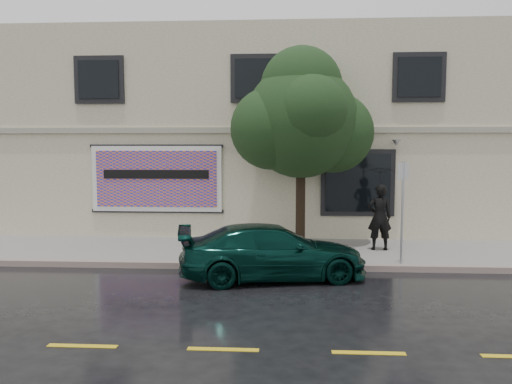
{
  "coord_description": "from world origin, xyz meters",
  "views": [
    {
      "loc": [
        0.94,
        -10.81,
        3.1
      ],
      "look_at": [
        0.16,
        2.2,
        1.9
      ],
      "focal_mm": 35.0,
      "sensor_mm": 36.0,
      "label": 1
    }
  ],
  "objects": [
    {
      "name": "sign_pole",
      "position": [
        3.85,
        1.7,
        1.7
      ],
      "size": [
        0.3,
        0.14,
        2.58
      ],
      "rotation": [
        0.0,
        0.0,
        0.4
      ],
      "color": "#A1A2A9",
      "rests_on": "sidewalk"
    },
    {
      "name": "street_tree",
      "position": [
        1.38,
        3.9,
        3.8
      ],
      "size": [
        3.31,
        3.31,
        5.32
      ],
      "color": "black",
      "rests_on": "sidewalk"
    },
    {
      "name": "car",
      "position": [
        0.64,
        0.67,
        0.63
      ],
      "size": [
        4.64,
        2.72,
        1.27
      ],
      "primitive_type": "imported",
      "rotation": [
        0.0,
        0.0,
        1.76
      ],
      "color": "black",
      "rests_on": "ground"
    },
    {
      "name": "road_marking",
      "position": [
        0.0,
        -3.5,
        0.01
      ],
      "size": [
        19.0,
        0.12,
        0.01
      ],
      "primitive_type": "cube",
      "color": "gold",
      "rests_on": "ground"
    },
    {
      "name": "ground",
      "position": [
        0.0,
        0.0,
        0.0
      ],
      "size": [
        90.0,
        90.0,
        0.0
      ],
      "primitive_type": "plane",
      "color": "black",
      "rests_on": "ground"
    },
    {
      "name": "sidewalk",
      "position": [
        0.0,
        3.25,
        0.07
      ],
      "size": [
        20.0,
        3.5,
        0.15
      ],
      "primitive_type": "cube",
      "color": "gray",
      "rests_on": "ground"
    },
    {
      "name": "pedestrian",
      "position": [
        3.61,
        3.38,
        1.09
      ],
      "size": [
        0.7,
        0.48,
        1.88
      ],
      "primitive_type": "imported",
      "rotation": [
        0.0,
        0.0,
        3.18
      ],
      "color": "black",
      "rests_on": "sidewalk"
    },
    {
      "name": "umbrella",
      "position": [
        3.61,
        3.38,
        2.38
      ],
      "size": [
        1.18,
        1.18,
        0.71
      ],
      "primitive_type": "imported",
      "rotation": [
        0.0,
        0.0,
        0.28
      ],
      "color": "black",
      "rests_on": "pedestrian"
    },
    {
      "name": "building",
      "position": [
        0.0,
        9.0,
        3.5
      ],
      "size": [
        20.0,
        8.12,
        7.0
      ],
      "color": "beige",
      "rests_on": "ground"
    },
    {
      "name": "curb",
      "position": [
        0.0,
        1.5,
        0.07
      ],
      "size": [
        20.0,
        0.18,
        0.16
      ],
      "primitive_type": "cube",
      "color": "gray",
      "rests_on": "ground"
    },
    {
      "name": "billboard",
      "position": [
        -3.2,
        4.92,
        2.05
      ],
      "size": [
        4.3,
        0.16,
        2.2
      ],
      "color": "white",
      "rests_on": "ground"
    }
  ]
}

